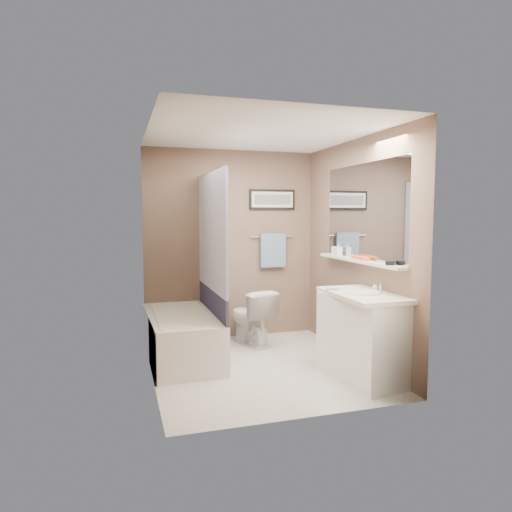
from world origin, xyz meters
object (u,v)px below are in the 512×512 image
object	(u,v)px
bathtub	(181,337)
hair_brush_front	(363,258)
vanity	(363,338)
glass_jar	(335,251)
toilet	(251,317)
hair_brush_back	(357,257)
candle_bowl_near	(390,263)
soap_bottle	(339,249)

from	to	relation	value
bathtub	hair_brush_front	distance (m)	2.13
vanity	glass_jar	size ratio (longest dim) A/B	9.00
glass_jar	vanity	bearing A→B (deg)	-100.55
toilet	hair_brush_back	distance (m)	1.54
bathtub	candle_bowl_near	size ratio (longest dim) A/B	16.67
bathtub	soap_bottle	distance (m)	2.03
candle_bowl_near	hair_brush_front	bearing A→B (deg)	90.00
vanity	hair_brush_front	distance (m)	0.84
bathtub	soap_bottle	world-z (taller)	soap_bottle
vanity	hair_brush_front	bearing A→B (deg)	55.73
bathtub	hair_brush_back	bearing A→B (deg)	-21.68
candle_bowl_near	glass_jar	size ratio (longest dim) A/B	0.90
vanity	soap_bottle	xyz separation A→B (m)	(0.19, 0.89, 0.79)
bathtub	glass_jar	size ratio (longest dim) A/B	15.00
soap_bottle	hair_brush_back	bearing A→B (deg)	-90.00
vanity	glass_jar	xyz separation A→B (m)	(0.19, 0.99, 0.77)
toilet	candle_bowl_near	world-z (taller)	candle_bowl_near
toilet	glass_jar	world-z (taller)	glass_jar
toilet	candle_bowl_near	bearing A→B (deg)	104.08
candle_bowl_near	hair_brush_front	distance (m)	0.50
hair_brush_front	soap_bottle	size ratio (longest dim) A/B	1.52
hair_brush_front	soap_bottle	world-z (taller)	soap_bottle
bathtub	toilet	bearing A→B (deg)	17.99
glass_jar	candle_bowl_near	bearing A→B (deg)	-90.00
soap_bottle	glass_jar	bearing A→B (deg)	90.00
bathtub	hair_brush_front	size ratio (longest dim) A/B	6.82
vanity	soap_bottle	bearing A→B (deg)	71.36
toilet	hair_brush_front	world-z (taller)	hair_brush_front
hair_brush_front	hair_brush_back	bearing A→B (deg)	90.00
hair_brush_front	soap_bottle	xyz separation A→B (m)	(0.00, 0.54, 0.05)
bathtub	vanity	distance (m)	1.96
vanity	hair_brush_back	world-z (taller)	hair_brush_back
bathtub	candle_bowl_near	xyz separation A→B (m)	(1.79, -1.25, 0.89)
vanity	bathtub	bearing A→B (deg)	138.15
glass_jar	soap_bottle	distance (m)	0.10
toilet	hair_brush_front	bearing A→B (deg)	114.21
vanity	hair_brush_back	distance (m)	0.89
bathtub	hair_brush_back	size ratio (longest dim) A/B	6.82
bathtub	hair_brush_front	world-z (taller)	hair_brush_front
hair_brush_front	glass_jar	distance (m)	0.64
vanity	toilet	bearing A→B (deg)	109.46
bathtub	toilet	distance (m)	0.95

